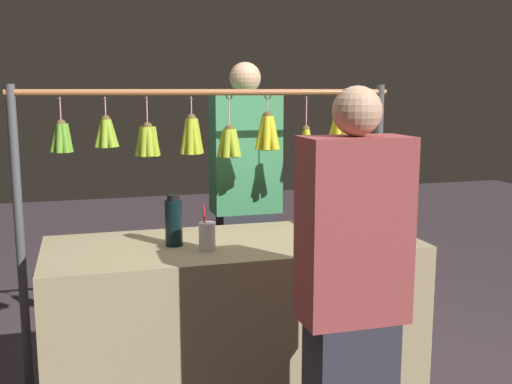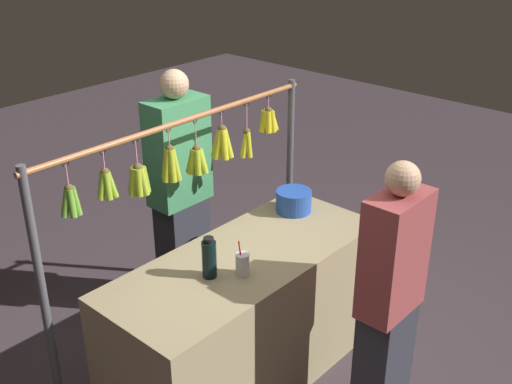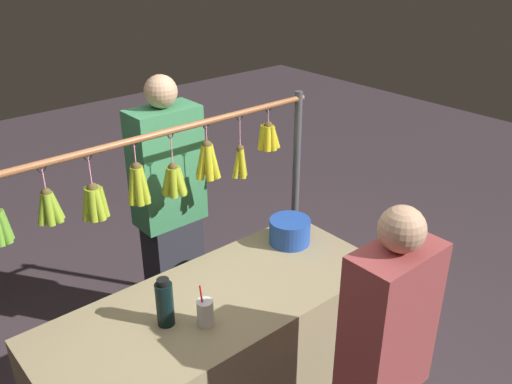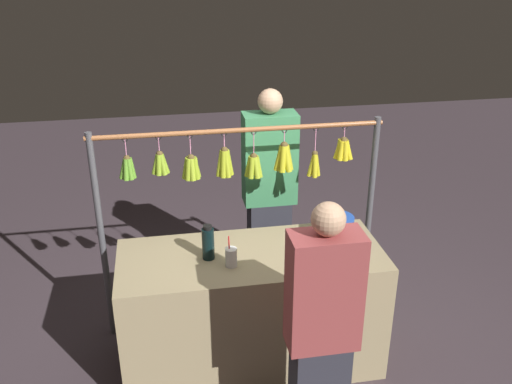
{
  "view_description": "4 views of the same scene",
  "coord_description": "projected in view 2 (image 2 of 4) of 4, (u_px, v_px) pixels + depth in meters",
  "views": [
    {
      "loc": [
        0.64,
        2.6,
        1.51
      ],
      "look_at": [
        -0.11,
        0.0,
        1.05
      ],
      "focal_mm": 42.84,
      "sensor_mm": 36.0,
      "label": 1
    },
    {
      "loc": [
        2.14,
        1.99,
        2.6
      ],
      "look_at": [
        -0.09,
        0.0,
        1.18
      ],
      "focal_mm": 44.05,
      "sensor_mm": 36.0,
      "label": 2
    },
    {
      "loc": [
        1.17,
        1.65,
        2.35
      ],
      "look_at": [
        -0.24,
        0.0,
        1.3
      ],
      "focal_mm": 38.0,
      "sensor_mm": 36.0,
      "label": 3
    },
    {
      "loc": [
        0.5,
        2.96,
        2.62
      ],
      "look_at": [
        -0.03,
        0.0,
        1.25
      ],
      "focal_mm": 39.16,
      "sensor_mm": 36.0,
      "label": 4
    }
  ],
  "objects": [
    {
      "name": "ground_plane",
      "position": [
        246.0,
        375.0,
        3.75
      ],
      "size": [
        12.0,
        12.0,
        0.0
      ],
      "primitive_type": "plane",
      "color": "#40343A"
    },
    {
      "name": "market_counter",
      "position": [
        246.0,
        319.0,
        3.57
      ],
      "size": [
        1.66,
        0.68,
        0.83
      ],
      "primitive_type": "cube",
      "color": "tan",
      "rests_on": "ground"
    },
    {
      "name": "display_rack",
      "position": [
        187.0,
        181.0,
        3.55
      ],
      "size": [
        1.95,
        0.14,
        1.53
      ],
      "color": "#4C4C51",
      "rests_on": "ground"
    },
    {
      "name": "water_bottle",
      "position": [
        210.0,
        258.0,
        3.17
      ],
      "size": [
        0.08,
        0.08,
        0.23
      ],
      "color": "black",
      "rests_on": "market_counter"
    },
    {
      "name": "blue_bucket",
      "position": [
        294.0,
        201.0,
        3.85
      ],
      "size": [
        0.22,
        0.22,
        0.14
      ],
      "primitive_type": "cylinder",
      "color": "#254DB1",
      "rests_on": "market_counter"
    },
    {
      "name": "drink_cup",
      "position": [
        242.0,
        264.0,
        3.21
      ],
      "size": [
        0.07,
        0.07,
        0.2
      ],
      "color": "silver",
      "rests_on": "market_counter"
    },
    {
      "name": "vendor_person",
      "position": [
        180.0,
        196.0,
        4.09
      ],
      "size": [
        0.39,
        0.21,
        1.66
      ],
      "color": "#2D2D38",
      "rests_on": "ground"
    },
    {
      "name": "customer_person",
      "position": [
        389.0,
        304.0,
        3.13
      ],
      "size": [
        0.36,
        0.2,
        1.52
      ],
      "color": "#2D2D38",
      "rests_on": "ground"
    }
  ]
}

